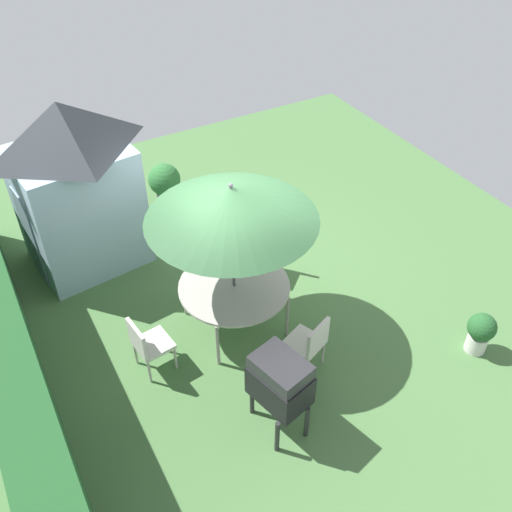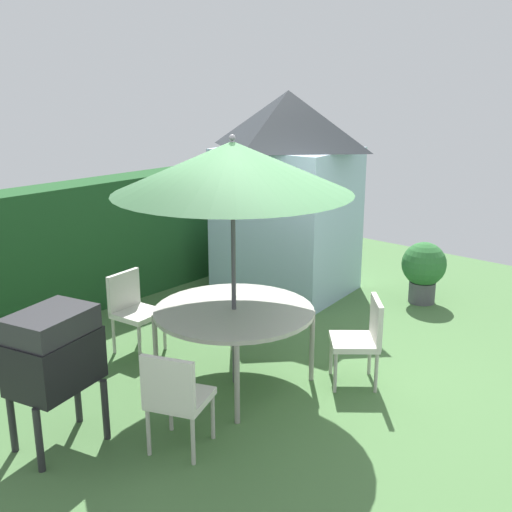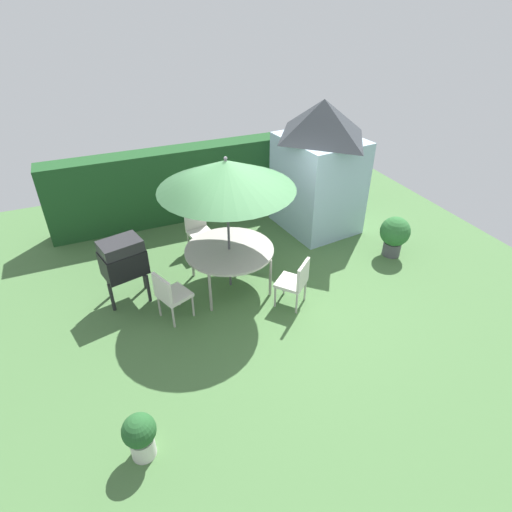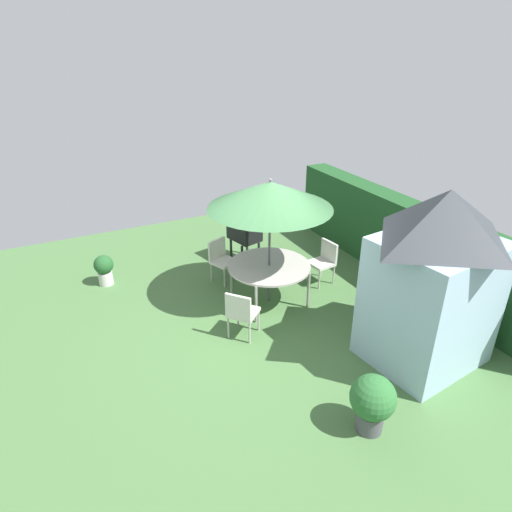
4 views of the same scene
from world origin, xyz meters
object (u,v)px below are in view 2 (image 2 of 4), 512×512
at_px(patio_umbrella, 233,168).
at_px(potted_plant_by_shed, 424,268).
at_px(patio_table, 234,313).
at_px(chair_near_shed, 175,395).
at_px(chair_far_side, 363,335).
at_px(chair_toward_hedge, 132,306).
at_px(bbq_grill, 53,353).
at_px(garden_shed, 287,192).

relative_size(patio_umbrella, potted_plant_by_shed, 2.94).
height_order(patio_table, potted_plant_by_shed, potted_plant_by_shed).
bearing_deg(chair_near_shed, chair_far_side, -13.25).
bearing_deg(chair_toward_hedge, chair_far_side, -67.04).
relative_size(patio_umbrella, chair_far_side, 2.77).
bearing_deg(potted_plant_by_shed, patio_table, 174.69).
height_order(patio_umbrella, chair_near_shed, patio_umbrella).
relative_size(patio_table, potted_plant_by_shed, 1.87).
bearing_deg(bbq_grill, chair_toward_hedge, 33.86).
bearing_deg(garden_shed, patio_umbrella, -151.34).
bearing_deg(chair_toward_hedge, chair_near_shed, -118.71).
xyz_separation_m(chair_toward_hedge, potted_plant_by_shed, (3.61, -1.73, -0.03)).
xyz_separation_m(garden_shed, chair_near_shed, (-3.81, -1.91, -0.93)).
bearing_deg(patio_table, chair_far_side, -49.47).
distance_m(bbq_grill, chair_far_side, 2.95).
distance_m(garden_shed, potted_plant_by_shed, 2.16).
xyz_separation_m(bbq_grill, potted_plant_by_shed, (5.23, -0.64, -0.36)).
bearing_deg(patio_table, potted_plant_by_shed, -5.31).
height_order(patio_table, chair_near_shed, chair_near_shed).
distance_m(patio_umbrella, potted_plant_by_shed, 3.85).
bearing_deg(patio_umbrella, patio_table, 153.43).
xyz_separation_m(chair_near_shed, chair_far_side, (2.05, -0.48, 0.00)).
height_order(bbq_grill, chair_toward_hedge, bbq_grill).
height_order(bbq_grill, chair_far_side, bbq_grill).
relative_size(garden_shed, chair_near_shed, 3.15).
distance_m(patio_umbrella, chair_far_side, 2.11).
distance_m(garden_shed, chair_near_shed, 4.36).
xyz_separation_m(garden_shed, bbq_grill, (-4.39, -1.09, -0.60)).
distance_m(patio_table, chair_far_side, 1.30).
height_order(chair_far_side, potted_plant_by_shed, chair_far_side).
relative_size(patio_table, chair_near_shed, 1.77).
bearing_deg(potted_plant_by_shed, chair_near_shed, -177.86).
relative_size(patio_table, chair_far_side, 1.77).
bearing_deg(potted_plant_by_shed, patio_umbrella, 174.69).
distance_m(patio_table, chair_near_shed, 1.33).
height_order(garden_shed, chair_far_side, garden_shed).
bearing_deg(bbq_grill, chair_near_shed, -54.88).
bearing_deg(potted_plant_by_shed, chair_far_side, -165.82).
height_order(chair_near_shed, chair_far_side, same).
bearing_deg(garden_shed, chair_near_shed, -153.37).
xyz_separation_m(garden_shed, chair_toward_hedge, (-2.77, -0.01, -0.93)).
relative_size(garden_shed, potted_plant_by_shed, 3.33).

